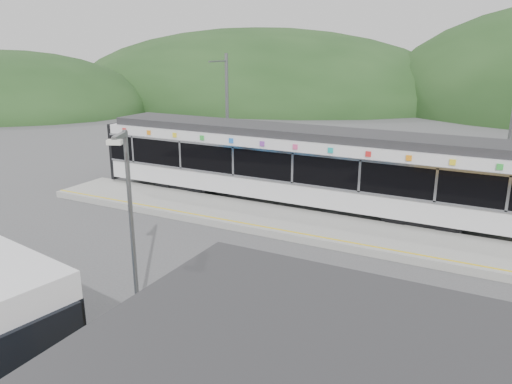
% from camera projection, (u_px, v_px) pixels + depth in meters
% --- Properties ---
extents(ground, '(120.00, 120.00, 0.00)m').
position_uv_depth(ground, '(273.00, 258.00, 18.01)').
color(ground, '#4C4C4F').
rests_on(ground, ground).
extents(hills, '(146.00, 149.00, 26.00)m').
position_uv_depth(hills, '(472.00, 239.00, 19.75)').
color(hills, '#1E3D19').
rests_on(hills, ground).
extents(platform, '(26.00, 3.20, 0.30)m').
position_uv_depth(platform, '(308.00, 226.00, 20.78)').
color(platform, '#9E9E99').
rests_on(platform, ground).
extents(yellow_line, '(26.00, 0.10, 0.01)m').
position_uv_depth(yellow_line, '(295.00, 232.00, 19.63)').
color(yellow_line, yellow).
rests_on(yellow_line, platform).
extents(train, '(20.44, 3.01, 3.74)m').
position_uv_depth(train, '(296.00, 164.00, 23.31)').
color(train, black).
rests_on(train, ground).
extents(catenary_mast_west, '(0.18, 1.80, 7.00)m').
position_uv_depth(catenary_mast_west, '(227.00, 116.00, 27.38)').
color(catenary_mast_west, slate).
rests_on(catenary_mast_west, ground).
extents(catenary_mast_east, '(0.18, 1.80, 7.00)m').
position_uv_depth(catenary_mast_east, '(510.00, 137.00, 21.15)').
color(catenary_mast_east, slate).
rests_on(catenary_mast_east, ground).
extents(lamp_post, '(0.47, 1.01, 5.33)m').
position_uv_depth(lamp_post, '(128.00, 212.00, 12.96)').
color(lamp_post, slate).
rests_on(lamp_post, ground).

